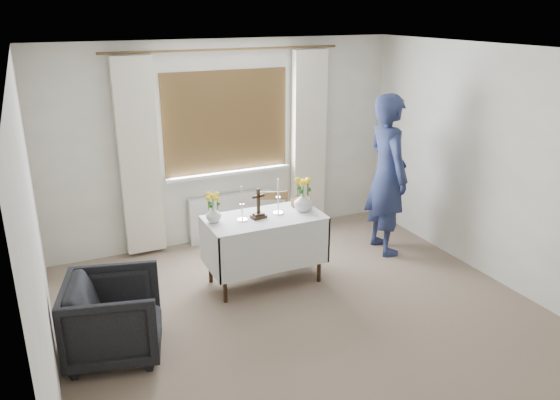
# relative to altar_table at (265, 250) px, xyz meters

# --- Properties ---
(ground) EXTENTS (5.00, 5.00, 0.00)m
(ground) POSITION_rel_altar_table_xyz_m (0.08, -1.13, -0.38)
(ground) COLOR #7E6B57
(ground) RESTS_ON ground
(altar_table) EXTENTS (1.24, 0.64, 0.76)m
(altar_table) POSITION_rel_altar_table_xyz_m (0.00, 0.00, 0.00)
(altar_table) COLOR white
(altar_table) RESTS_ON ground
(wooden_chair) EXTENTS (0.51, 0.51, 0.85)m
(wooden_chair) POSITION_rel_altar_table_xyz_m (0.26, 0.36, 0.04)
(wooden_chair) COLOR brown
(wooden_chair) RESTS_ON ground
(armchair) EXTENTS (0.94, 0.92, 0.71)m
(armchair) POSITION_rel_altar_table_xyz_m (-1.68, -0.67, -0.02)
(armchair) COLOR black
(armchair) RESTS_ON ground
(person) EXTENTS (0.53, 0.75, 1.93)m
(person) POSITION_rel_altar_table_xyz_m (1.66, 0.17, 0.58)
(person) COLOR navy
(person) RESTS_ON ground
(radiator) EXTENTS (1.10, 0.10, 0.60)m
(radiator) POSITION_rel_altar_table_xyz_m (0.08, 1.29, -0.08)
(radiator) COLOR silver
(radiator) RESTS_ON ground
(wooden_cross) EXTENTS (0.17, 0.13, 0.32)m
(wooden_cross) POSITION_rel_altar_table_xyz_m (-0.07, -0.01, 0.54)
(wooden_cross) COLOR black
(wooden_cross) RESTS_ON altar_table
(candlestick_left) EXTENTS (0.11, 0.11, 0.37)m
(candlestick_left) POSITION_rel_altar_table_xyz_m (-0.25, 0.00, 0.57)
(candlestick_left) COLOR white
(candlestick_left) RESTS_ON altar_table
(candlestick_right) EXTENTS (0.15, 0.15, 0.38)m
(candlestick_right) POSITION_rel_altar_table_xyz_m (0.18, 0.03, 0.57)
(candlestick_right) COLOR white
(candlestick_right) RESTS_ON altar_table
(flower_vase_left) EXTENTS (0.19, 0.19, 0.17)m
(flower_vase_left) POSITION_rel_altar_table_xyz_m (-0.53, 0.08, 0.46)
(flower_vase_left) COLOR silver
(flower_vase_left) RESTS_ON altar_table
(flower_vase_right) EXTENTS (0.24, 0.24, 0.21)m
(flower_vase_right) POSITION_rel_altar_table_xyz_m (0.45, -0.01, 0.48)
(flower_vase_right) COLOR silver
(flower_vase_right) RESTS_ON altar_table
(wicker_basket) EXTENTS (0.28, 0.28, 0.08)m
(wicker_basket) POSITION_rel_altar_table_xyz_m (0.50, 0.15, 0.42)
(wicker_basket) COLOR brown
(wicker_basket) RESTS_ON altar_table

